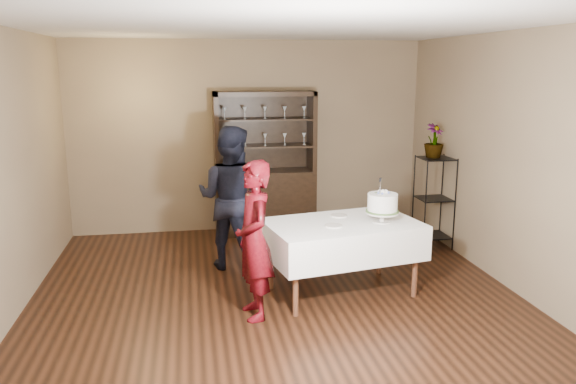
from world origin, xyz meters
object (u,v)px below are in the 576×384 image
cake (382,204)px  potted_plant (434,141)px  cake_table (342,239)px  man (231,198)px  plant_etagere (434,199)px  china_hutch (265,187)px  woman (254,240)px

cake → potted_plant: bearing=50.2°
cake_table → cake: size_ratio=3.58×
man → potted_plant: (2.63, 0.33, 0.57)m
plant_etagere → man: man is taller
china_hutch → cake: (0.89, -2.42, 0.29)m
china_hutch → woman: 2.80m
man → cake: (1.47, -1.06, 0.12)m
cake → china_hutch: bearing=110.2°
cake → cake_table: bearing=170.8°
china_hutch → plant_etagere: 2.33m
china_hutch → plant_etagere: china_hutch is taller
plant_etagere → potted_plant: 0.76m
cake_table → plant_etagere: bearing=39.4°
woman → plant_etagere: bearing=115.9°
woman → man: man is taller
plant_etagere → woman: (-2.55, -1.71, 0.10)m
cake_table → cake: bearing=-9.2°
plant_etagere → potted_plant: (-0.03, 0.02, 0.75)m
cake_table → man: bearing=137.0°
plant_etagere → cake: size_ratio=2.55×
cake_table → man: man is taller
plant_etagere → cake_table: plant_etagere is taller
cake_table → potted_plant: size_ratio=3.87×
china_hutch → potted_plant: 2.41m
china_hutch → woman: size_ratio=1.33×
cake_table → cake: 0.55m
cake → potted_plant: potted_plant is taller
man → plant_etagere: bearing=-148.9°
plant_etagere → china_hutch: bearing=153.2°
china_hutch → man: china_hutch is taller
cake_table → woman: woman is taller
china_hutch → potted_plant: bearing=-26.6°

